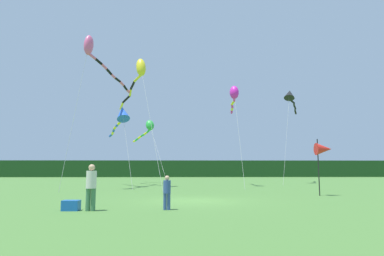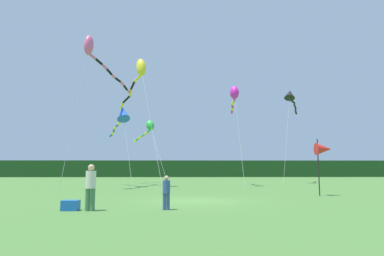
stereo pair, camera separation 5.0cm
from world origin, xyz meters
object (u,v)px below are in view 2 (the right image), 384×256
object	(u,v)px
kite_rainbow	(95,54)
kite_yellow	(139,73)
kite_green	(149,127)
person_child	(166,191)
banner_flag_pole	(324,149)
kite_blue	(122,115)
cooler_box	(71,205)
person_adult	(91,185)
kite_black	(290,96)
kite_magenta	(234,95)

from	to	relation	value
kite_rainbow	kite_yellow	size ratio (longest dim) A/B	1.04
kite_green	kite_yellow	distance (m)	7.71
person_child	banner_flag_pole	world-z (taller)	banner_flag_pole
kite_blue	kite_rainbow	distance (m)	5.43
cooler_box	kite_blue	distance (m)	16.53
kite_blue	kite_green	distance (m)	7.09
kite_green	cooler_box	bearing A→B (deg)	-90.88
person_adult	banner_flag_pole	xyz separation A→B (m)	(11.33, 6.46, 1.66)
person_adult	kite_green	distance (m)	22.99
kite_black	kite_green	bearing A→B (deg)	177.76
kite_black	kite_magenta	world-z (taller)	kite_black
banner_flag_pole	kite_yellow	world-z (taller)	kite_yellow
kite_yellow	cooler_box	bearing A→B (deg)	-90.47
kite_rainbow	banner_flag_pole	bearing A→B (deg)	-22.35
person_adult	kite_black	distance (m)	27.51
kite_black	kite_yellow	bearing A→B (deg)	-158.23
person_child	kite_rainbow	bearing A→B (deg)	116.84
person_child	kite_rainbow	xyz separation A→B (m)	(-6.23, 12.31, 9.59)
person_child	kite_green	size ratio (longest dim) A/B	0.16
kite_blue	kite_magenta	bearing A→B (deg)	4.50
person_adult	kite_green	xyz separation A→B (m)	(-0.39, 22.46, 4.89)
cooler_box	kite_rainbow	xyz separation A→B (m)	(-2.76, 12.43, 10.10)
kite_green	person_child	bearing A→B (deg)	-81.99
kite_magenta	cooler_box	bearing A→B (deg)	-117.67
kite_magenta	person_child	bearing A→B (deg)	-107.34
kite_yellow	person_child	bearing A→B (deg)	-77.89
person_child	kite_yellow	bearing A→B (deg)	102.11
kite_black	kite_blue	bearing A→B (deg)	-158.92
banner_flag_pole	kite_yellow	size ratio (longest dim) A/B	0.29
person_adult	kite_yellow	distance (m)	18.12
cooler_box	kite_green	bearing A→B (deg)	89.12
cooler_box	banner_flag_pole	bearing A→B (deg)	27.74
cooler_box	kite_black	xyz separation A→B (m)	(15.28, 21.76, 8.92)
person_adult	person_child	bearing A→B (deg)	4.99
person_child	banner_flag_pole	bearing A→B (deg)	35.90
kite_rainbow	kite_black	bearing A→B (deg)	27.33
kite_blue	person_child	bearing A→B (deg)	-73.14
person_child	kite_green	bearing A→B (deg)	98.01
kite_rainbow	kite_blue	bearing A→B (deg)	61.92
kite_black	person_child	bearing A→B (deg)	-118.63
person_adult	kite_black	world-z (taller)	kite_black
person_adult	person_child	size ratio (longest dim) A/B	1.33
person_child	kite_green	distance (m)	23.01
person_child	cooler_box	bearing A→B (deg)	-177.94
cooler_box	kite_black	distance (m)	28.04
person_adult	cooler_box	xyz separation A→B (m)	(-0.73, 0.11, -0.75)
banner_flag_pole	kite_green	xyz separation A→B (m)	(-11.71, 16.00, 3.23)
banner_flag_pole	kite_blue	bearing A→B (deg)	145.54
kite_blue	kite_green	size ratio (longest dim) A/B	0.94
kite_black	kite_green	world-z (taller)	kite_black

